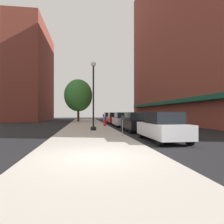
% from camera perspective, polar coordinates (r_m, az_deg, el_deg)
% --- Properties ---
extents(ground_plane, '(90.00, 90.00, 0.00)m').
position_cam_1_polar(ground_plane, '(25.32, 2.05, -3.88)').
color(ground_plane, black).
extents(sidewalk_slab, '(4.80, 50.00, 0.12)m').
position_cam_1_polar(sidewalk_slab, '(25.93, -7.09, -3.66)').
color(sidewalk_slab, '#B7B2A8').
rests_on(sidewalk_slab, ground).
extents(building_right_brick, '(6.80, 40.00, 29.39)m').
position_cam_1_polar(building_right_brick, '(35.24, 20.04, 21.53)').
color(building_right_brick, brown).
rests_on(building_right_brick, ground).
extents(building_far_background, '(6.80, 18.00, 19.18)m').
position_cam_1_polar(building_far_background, '(45.84, -21.56, 9.78)').
color(building_far_background, brown).
rests_on(building_far_background, ground).
extents(lamppost, '(0.48, 0.48, 5.90)m').
position_cam_1_polar(lamppost, '(17.32, -5.31, 5.03)').
color(lamppost, black).
rests_on(lamppost, sidewalk_slab).
extents(fire_hydrant, '(0.33, 0.26, 0.79)m').
position_cam_1_polar(fire_hydrant, '(22.46, -2.07, -3.02)').
color(fire_hydrant, red).
rests_on(fire_hydrant, sidewalk_slab).
extents(parking_meter_near, '(0.14, 0.09, 1.31)m').
position_cam_1_polar(parking_meter_near, '(25.52, -2.46, -1.72)').
color(parking_meter_near, slate).
rests_on(parking_meter_near, sidewalk_slab).
extents(parking_meter_far, '(0.14, 0.09, 1.31)m').
position_cam_1_polar(parking_meter_far, '(12.90, 3.01, -3.18)').
color(parking_meter_far, slate).
rests_on(parking_meter_far, sidewalk_slab).
extents(tree_near, '(4.96, 4.96, 7.45)m').
position_cam_1_polar(tree_near, '(36.36, -9.54, 4.66)').
color(tree_near, '#422D1E').
rests_on(tree_near, sidewalk_slab).
extents(car_white, '(1.80, 4.30, 1.66)m').
position_cam_1_polar(car_white, '(11.73, 14.14, -4.16)').
color(car_white, black).
rests_on(car_white, ground).
extents(car_black, '(1.80, 4.30, 1.66)m').
position_cam_1_polar(car_black, '(17.34, 6.76, -2.89)').
color(car_black, black).
rests_on(car_black, ground).
extents(car_silver, '(1.80, 4.30, 1.66)m').
position_cam_1_polar(car_silver, '(23.22, 2.96, -2.22)').
color(car_silver, black).
rests_on(car_silver, ground).
extents(car_red, '(1.80, 4.30, 1.66)m').
position_cam_1_polar(car_red, '(29.56, 0.58, -1.79)').
color(car_red, black).
rests_on(car_red, ground).
extents(car_blue, '(1.80, 4.30, 1.66)m').
position_cam_1_polar(car_blue, '(35.45, -0.85, -1.53)').
color(car_blue, black).
rests_on(car_blue, ground).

